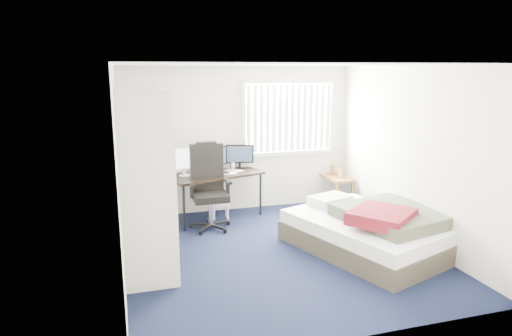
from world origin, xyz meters
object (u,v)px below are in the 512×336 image
object	(u,v)px
desk	(214,171)
bed	(372,230)
nightstand	(335,179)
office_chair	(209,195)

from	to	relation	value
desk	bed	size ratio (longest dim) A/B	0.68
nightstand	bed	size ratio (longest dim) A/B	0.32
desk	bed	xyz separation A→B (m)	(1.79, -2.01, -0.50)
nightstand	bed	world-z (taller)	nightstand
desk	nightstand	distance (m)	2.29
nightstand	bed	bearing A→B (deg)	-102.72
bed	nightstand	bearing A→B (deg)	77.28
office_chair	bed	xyz separation A→B (m)	(1.97, -1.55, -0.22)
office_chair	nightstand	world-z (taller)	office_chair
office_chair	bed	bearing A→B (deg)	-38.30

